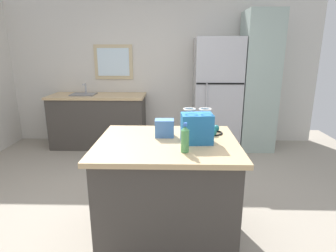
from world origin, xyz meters
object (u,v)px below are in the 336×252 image
(kitchen_island, at_px, (167,190))
(shopping_bag, at_px, (197,128))
(bottle, at_px, (185,139))
(small_box, at_px, (164,128))
(ear_defenders, at_px, (215,131))
(refrigerator, at_px, (216,95))
(tall_cabinet, at_px, (258,83))

(kitchen_island, distance_m, shopping_bag, 0.63)
(bottle, bearing_deg, kitchen_island, 119.01)
(shopping_bag, bearing_deg, kitchen_island, 173.79)
(small_box, distance_m, ear_defenders, 0.47)
(refrigerator, relative_size, shopping_bag, 6.45)
(kitchen_island, height_order, bottle, bottle)
(kitchen_island, relative_size, shopping_bag, 4.11)
(bottle, distance_m, ear_defenders, 0.57)
(ear_defenders, bearing_deg, shopping_bag, -125.85)
(small_box, distance_m, bottle, 0.42)
(refrigerator, xyz_separation_m, shopping_bag, (-0.52, -2.49, 0.11))
(kitchen_island, xyz_separation_m, small_box, (-0.03, 0.13, 0.53))
(kitchen_island, relative_size, refrigerator, 0.64)
(refrigerator, height_order, shopping_bag, refrigerator)
(kitchen_island, relative_size, small_box, 7.19)
(refrigerator, xyz_separation_m, ear_defenders, (-0.34, -2.23, 0.01))
(kitchen_island, height_order, tall_cabinet, tall_cabinet)
(refrigerator, distance_m, tall_cabinet, 0.71)
(tall_cabinet, height_order, small_box, tall_cabinet)
(refrigerator, xyz_separation_m, tall_cabinet, (0.68, 0.00, 0.20))
(kitchen_island, relative_size, ear_defenders, 6.14)
(refrigerator, xyz_separation_m, bottle, (-0.63, -2.72, 0.08))
(tall_cabinet, relative_size, shopping_bag, 7.87)
(kitchen_island, xyz_separation_m, ear_defenders, (0.43, 0.23, 0.48))
(bottle, bearing_deg, tall_cabinet, 64.37)
(ear_defenders, bearing_deg, tall_cabinet, 65.58)
(kitchen_island, distance_m, small_box, 0.55)
(ear_defenders, bearing_deg, refrigerator, 81.40)
(tall_cabinet, xyz_separation_m, bottle, (-1.30, -2.72, -0.12))
(tall_cabinet, relative_size, small_box, 13.75)
(shopping_bag, bearing_deg, small_box, 149.27)
(ear_defenders, bearing_deg, bottle, -120.92)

